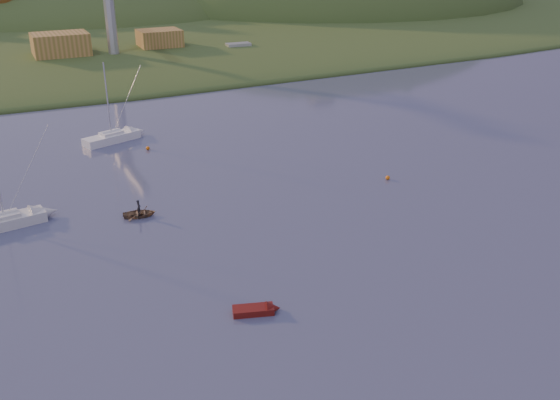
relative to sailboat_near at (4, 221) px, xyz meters
name	(u,v)px	position (x,y,z in m)	size (l,w,h in m)	color
far_shore	(41,11)	(24.64, 182.48, -0.69)	(620.00, 220.00, 1.50)	#31481C
shore_slope	(71,37)	(24.64, 117.48, -0.69)	(640.00, 150.00, 7.00)	#31481C
hill_center	(80,16)	(34.64, 162.48, -0.69)	(140.00, 120.00, 36.00)	#31481C
hill_right	(323,7)	(119.64, 147.48, -0.69)	(150.00, 130.00, 60.00)	#31481C
hillside_trees	(60,27)	(24.64, 137.48, -0.69)	(280.00, 50.00, 32.00)	#19461B
wharf	(127,58)	(29.64, 74.48, 0.51)	(42.00, 16.00, 2.40)	slate
shed_west	(61,45)	(16.64, 75.48, 4.11)	(11.00, 8.00, 4.80)	olive
shed_east	(160,39)	(37.64, 76.48, 3.71)	(9.00, 7.00, 4.00)	olive
sailboat_near	(4,221)	(0.00, 0.00, 0.00)	(7.78, 3.43, 10.43)	silver
sailboat_far	(112,137)	(15.05, 22.07, 0.02)	(8.10, 4.76, 10.78)	white
canoe	(139,214)	(12.32, -3.35, -0.36)	(2.31, 3.24, 0.67)	#826647
paddler	(139,210)	(12.32, -3.35, 0.09)	(0.57, 0.37, 1.56)	black
red_tender	(263,309)	(16.33, -24.35, -0.43)	(3.83, 2.24, 1.23)	#59110C
work_vessel	(239,52)	(53.83, 70.48, 0.46)	(12.80, 5.20, 3.23)	#4E5B67
buoy_1	(388,178)	(40.63, -6.00, -0.44)	(0.50, 0.50, 0.50)	orange
buoy_3	(148,148)	(18.54, 16.60, -0.44)	(0.50, 0.50, 0.50)	orange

